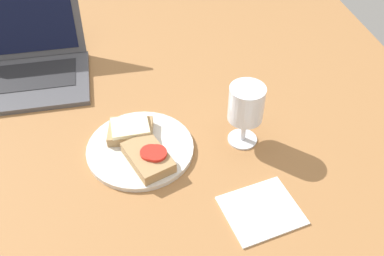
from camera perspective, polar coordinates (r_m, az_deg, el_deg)
The scene contains 7 objects.
wooden_table at distance 95.03cm, azimuth -6.33°, elevation -1.78°, with size 140.00×140.00×3.00cm, color #9E6B3D.
plate at distance 90.73cm, azimuth -6.91°, elevation -2.74°, with size 22.50×22.50×1.09cm, color silver.
sandwich_with_tomato at distance 86.26cm, azimuth -5.63°, elevation -3.84°, with size 10.42×12.77×3.07cm.
sandwich_with_cheese at distance 92.61cm, azimuth -8.22°, elevation -0.09°, with size 10.39×8.83×2.87cm.
wine_glass at distance 86.96cm, azimuth 7.21°, elevation 2.86°, with size 7.32×7.32×14.12cm.
laptop at distance 117.26cm, azimuth -22.76°, elevation 8.67°, with size 35.96×27.92×21.53cm.
napkin at distance 81.38cm, azimuth 9.22°, elevation -10.79°, with size 13.52×11.77×0.40cm, color white.
Camera 1 is at (-2.50, -67.43, 68.41)cm, focal length 40.00 mm.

